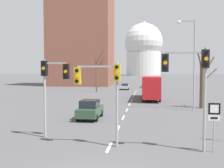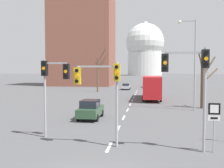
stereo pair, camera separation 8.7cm
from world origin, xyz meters
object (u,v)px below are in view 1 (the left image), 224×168
object	(u,v)px
route_sign_post	(214,118)
sedan_near_left	(146,84)
traffic_signal_near_right	(191,73)
traffic_signal_near_left	(52,78)
traffic_signal_centre_tall	(103,82)
sedan_near_right	(90,109)
sedan_mid_centre	(125,86)
city_bus	(151,86)
street_lamp_right	(192,57)

from	to	relation	value
route_sign_post	sedan_near_left	bearing A→B (deg)	93.73
traffic_signal_near_right	traffic_signal_near_left	size ratio (longest dim) A/B	1.09
traffic_signal_near_right	traffic_signal_centre_tall	size ratio (longest dim) A/B	1.15
traffic_signal_near_left	sedan_near_left	bearing A→B (deg)	83.45
traffic_signal_near_left	sedan_near_left	xyz separation A→B (m)	(5.94, 51.75, -2.95)
route_sign_post	sedan_near_right	world-z (taller)	route_sign_post
sedan_near_right	sedan_mid_centre	xyz separation A→B (m)	(0.23, 35.89, -0.10)
traffic_signal_centre_tall	sedan_near_right	xyz separation A→B (m)	(-2.52, 7.96, -2.78)
traffic_signal_near_right	route_sign_post	world-z (taller)	traffic_signal_near_right
sedan_near_left	city_bus	distance (m)	28.63
traffic_signal_centre_tall	traffic_signal_near_right	bearing A→B (deg)	-3.43
traffic_signal_near_right	sedan_near_left	world-z (taller)	traffic_signal_near_right
street_lamp_right	traffic_signal_centre_tall	bearing A→B (deg)	-117.26
route_sign_post	street_lamp_right	world-z (taller)	street_lamp_right
traffic_signal_centre_tall	traffic_signal_near_left	bearing A→B (deg)	157.98
traffic_signal_near_left	street_lamp_right	xyz separation A→B (m)	(10.81, 12.74, 2.03)
traffic_signal_centre_tall	city_bus	size ratio (longest dim) A/B	0.44
traffic_signal_centre_tall	city_bus	bearing A→B (deg)	82.60
traffic_signal_centre_tall	traffic_signal_near_left	world-z (taller)	traffic_signal_near_left
street_lamp_right	sedan_near_right	xyz separation A→B (m)	(-9.82, -6.21, -4.98)
traffic_signal_centre_tall	route_sign_post	world-z (taller)	traffic_signal_centre_tall
traffic_signal_centre_tall	sedan_near_left	bearing A→B (deg)	87.38
traffic_signal_near_right	city_bus	size ratio (longest dim) A/B	0.51
city_bus	sedan_near_right	bearing A→B (deg)	-108.99
traffic_signal_centre_tall	sedan_mid_centre	size ratio (longest dim) A/B	1.23
traffic_signal_near_left	sedan_near_left	distance (m)	52.17
traffic_signal_near_right	route_sign_post	distance (m)	2.63
sedan_near_left	city_bus	size ratio (longest dim) A/B	0.39
traffic_signal_near_right	sedan_mid_centre	distance (m)	44.81
traffic_signal_centre_tall	traffic_signal_near_left	distance (m)	3.79
traffic_signal_near_right	sedan_mid_centre	bearing A→B (deg)	99.05
street_lamp_right	city_bus	world-z (taller)	street_lamp_right
traffic_signal_centre_tall	sedan_near_left	world-z (taller)	traffic_signal_centre_tall
route_sign_post	sedan_mid_centre	world-z (taller)	route_sign_post
traffic_signal_near_right	sedan_near_left	size ratio (longest dim) A/B	1.29
traffic_signal_near_left	route_sign_post	distance (m)	9.78
sedan_near_left	sedan_mid_centre	bearing A→B (deg)	-116.88
traffic_signal_near_left	route_sign_post	world-z (taller)	traffic_signal_near_left
traffic_signal_near_left	sedan_near_right	distance (m)	7.24
route_sign_post	sedan_mid_centre	bearing A→B (deg)	100.54
traffic_signal_centre_tall	city_bus	xyz separation A→B (m)	(3.19, 24.58, -1.57)
sedan_mid_centre	city_bus	size ratio (longest dim) A/B	0.36
city_bus	traffic_signal_centre_tall	bearing A→B (deg)	-97.40
sedan_near_right	traffic_signal_centre_tall	bearing A→B (deg)	-72.39
traffic_signal_near_left	sedan_near_right	world-z (taller)	traffic_signal_near_left
street_lamp_right	sedan_mid_centre	size ratio (longest dim) A/B	2.51
traffic_signal_near_right	sedan_near_left	bearing A→B (deg)	92.46
sedan_near_left	sedan_near_right	distance (m)	45.48
traffic_signal_near_left	route_sign_post	bearing A→B (deg)	-10.22
traffic_signal_near_right	sedan_mid_centre	world-z (taller)	traffic_signal_near_right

